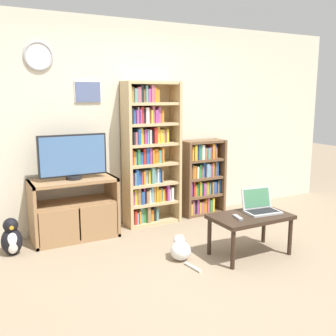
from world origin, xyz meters
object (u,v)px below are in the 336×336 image
at_px(bookshelf_tall, 148,155).
at_px(coffee_table, 250,220).
at_px(cat, 180,249).
at_px(penguin_figurine, 12,238).
at_px(remote_near_laptop, 238,217).
at_px(tv_stand, 75,209).
at_px(laptop, 260,206).
at_px(television, 73,157).
at_px(bookshelf_short, 201,178).

xyz_separation_m(bookshelf_tall, coffee_table, (0.49, -1.47, -0.53)).
relative_size(cat, penguin_figurine, 1.22).
distance_m(coffee_table, cat, 0.80).
bearing_deg(cat, remote_near_laptop, -11.23).
height_order(tv_stand, penguin_figurine, tv_stand).
bearing_deg(laptop, television, 147.64).
relative_size(tv_stand, penguin_figurine, 2.43).
xyz_separation_m(tv_stand, bookshelf_tall, (1.01, 0.12, 0.55)).
bearing_deg(television, coffee_table, -42.18).
distance_m(bookshelf_tall, cat, 1.49).
bearing_deg(cat, tv_stand, 140.53).
distance_m(television, remote_near_laptop, 1.97).
relative_size(coffee_table, cat, 1.68).
xyz_separation_m(bookshelf_short, penguin_figurine, (-2.57, -0.31, -0.34)).
xyz_separation_m(tv_stand, television, (0.01, 0.01, 0.62)).
xyz_separation_m(television, cat, (0.78, -1.12, -0.87)).
relative_size(laptop, remote_near_laptop, 2.34).
relative_size(tv_stand, laptop, 2.54).
bearing_deg(tv_stand, penguin_figurine, -166.32).
bearing_deg(bookshelf_short, cat, -130.13).
distance_m(coffee_table, laptop, 0.21).
distance_m(bookshelf_short, laptop, 1.45).
bearing_deg(television, bookshelf_short, 4.01).
bearing_deg(television, penguin_figurine, -166.00).
bearing_deg(bookshelf_tall, bookshelf_short, 0.95).
xyz_separation_m(remote_near_laptop, penguin_figurine, (-2.04, 1.20, -0.26)).
bearing_deg(laptop, bookshelf_tall, 120.72).
height_order(bookshelf_tall, bookshelf_short, bookshelf_tall).
bearing_deg(laptop, cat, 173.73).
bearing_deg(television, remote_near_laptop, -46.54).
xyz_separation_m(television, laptop, (1.66, -1.31, -0.48)).
bearing_deg(bookshelf_short, penguin_figurine, -173.09).
bearing_deg(remote_near_laptop, bookshelf_tall, -65.94).
distance_m(laptop, remote_near_laptop, 0.36).
height_order(television, cat, television).
relative_size(bookshelf_short, laptop, 2.72).
bearing_deg(bookshelf_short, remote_near_laptop, -109.37).
bearing_deg(remote_near_laptop, coffee_table, -159.92).
distance_m(tv_stand, television, 0.62).
distance_m(bookshelf_tall, coffee_table, 1.64).
xyz_separation_m(television, bookshelf_tall, (1.00, 0.11, -0.07)).
bearing_deg(bookshelf_short, laptop, -97.08).
distance_m(laptop, cat, 0.98).
height_order(cat, penguin_figurine, penguin_figurine).
bearing_deg(cat, bookshelf_short, 64.98).
bearing_deg(bookshelf_tall, penguin_figurine, -170.26).
height_order(tv_stand, coffee_table, tv_stand).
bearing_deg(cat, television, 140.10).
height_order(laptop, penguin_figurine, laptop).
relative_size(laptop, penguin_figurine, 0.96).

